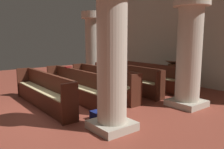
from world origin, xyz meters
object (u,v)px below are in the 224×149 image
at_px(pew_row_2, 103,81).
at_px(lectern, 172,76).
at_px(pew_row_1, 126,78).
at_px(pillar_aisle_side, 189,50).
at_px(pillar_aisle_rear, 112,55).
at_px(hymn_book, 68,67).
at_px(pillar_far_side, 93,46).
at_px(pew_row_3, 76,85).
at_px(pew_row_4, 43,89).
at_px(pew_row_0, 146,75).
at_px(kneeler_box_navy, 99,116).

bearing_deg(pew_row_2, lectern, 79.78).
bearing_deg(pew_row_1, pillar_aisle_side, 3.34).
distance_m(pillar_aisle_rear, hymn_book, 3.54).
height_order(pew_row_1, pillar_far_side, pillar_far_side).
xyz_separation_m(pew_row_3, lectern, (0.57, 4.23, -0.07)).
bearing_deg(pew_row_3, pillar_far_side, 136.75).
distance_m(pew_row_4, pillar_aisle_rear, 2.84).
relative_size(pew_row_0, pew_row_2, 1.00).
height_order(pillar_aisle_side, lectern, pillar_aisle_side).
height_order(pew_row_4, pillar_aisle_rear, pillar_aisle_rear).
bearing_deg(pillar_aisle_side, pillar_far_side, 179.45).
bearing_deg(pew_row_3, pillar_aisle_side, 42.09).
distance_m(pillar_aisle_side, pillar_aisle_rear, 2.83).
bearing_deg(lectern, pillar_aisle_rear, -67.46).
xyz_separation_m(pew_row_1, pillar_aisle_rear, (2.55, -2.68, 1.13)).
xyz_separation_m(pew_row_1, pew_row_2, (0.00, -1.08, 0.00)).
relative_size(pillar_aisle_rear, lectern, 2.93).
height_order(lectern, hymn_book, lectern).
distance_m(pew_row_2, lectern, 3.21).
relative_size(pillar_far_side, hymn_book, 15.23).
distance_m(pew_row_2, pillar_aisle_rear, 3.22).
distance_m(pew_row_1, pew_row_2, 1.08).
distance_m(pew_row_1, hymn_book, 2.19).
bearing_deg(pew_row_3, pew_row_4, -90.00).
xyz_separation_m(lectern, kneeler_box_navy, (1.32, -4.66, -0.35)).
xyz_separation_m(pillar_aisle_side, pillar_far_side, (-5.04, 0.05, 0.00)).
bearing_deg(pillar_far_side, pillar_aisle_rear, -29.75).
distance_m(pew_row_3, lectern, 4.27).
relative_size(lectern, kneeler_box_navy, 2.79).
relative_size(pew_row_2, kneeler_box_navy, 8.79).
distance_m(pillar_far_side, lectern, 3.79).
relative_size(pew_row_4, kneeler_box_navy, 8.79).
bearing_deg(pew_row_1, kneeler_box_navy, -53.75).
bearing_deg(hymn_book, pillar_far_side, 127.32).
relative_size(pew_row_1, pew_row_2, 1.00).
relative_size(pew_row_4, pillar_aisle_side, 1.07).
height_order(pillar_far_side, lectern, pillar_far_side).
bearing_deg(pillar_aisle_side, lectern, 135.69).
height_order(pew_row_1, pillar_aisle_side, pillar_aisle_side).
xyz_separation_m(pillar_aisle_side, kneeler_box_navy, (-0.66, -2.73, -1.55)).
bearing_deg(pew_row_0, pillar_aisle_side, -20.01).
relative_size(pillar_far_side, lectern, 2.93).
xyz_separation_m(pillar_aisle_side, pillar_aisle_rear, (0.00, -2.83, 0.00)).
height_order(pew_row_2, pillar_aisle_rear, pillar_aisle_rear).
bearing_deg(hymn_book, pew_row_0, 74.34).
relative_size(pew_row_4, hymn_book, 16.36).
bearing_deg(pew_row_2, pillar_aisle_side, 25.68).
bearing_deg(pew_row_0, pew_row_4, -90.00).
height_order(pillar_far_side, hymn_book, pillar_far_side).
distance_m(hymn_book, kneeler_box_navy, 2.95).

